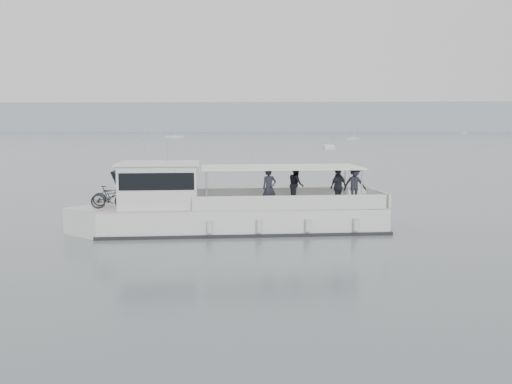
{
  "coord_description": "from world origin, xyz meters",
  "views": [
    {
      "loc": [
        4.6,
        -22.43,
        4.21
      ],
      "look_at": [
        3.61,
        0.58,
        1.6
      ],
      "focal_mm": 40.0,
      "sensor_mm": 36.0,
      "label": 1
    }
  ],
  "objects": [
    {
      "name": "ground",
      "position": [
        0.0,
        0.0,
        0.0
      ],
      "size": [
        1400.0,
        1400.0,
        0.0
      ],
      "primitive_type": "plane",
      "color": "#515C5F",
      "rests_on": "ground"
    },
    {
      "name": "headland",
      "position": [
        0.0,
        560.0,
        14.0
      ],
      "size": [
        1400.0,
        90.0,
        28.0
      ],
      "primitive_type": "cube",
      "color": "#939EA8",
      "rests_on": "ground"
    },
    {
      "name": "tour_boat",
      "position": [
        1.99,
        0.42,
        0.89
      ],
      "size": [
        13.07,
        4.69,
        5.43
      ],
      "rotation": [
        0.0,
        0.0,
        0.14
      ],
      "color": "silver",
      "rests_on": "ground"
    },
    {
      "name": "moored_fleet",
      "position": [
        -1.3,
        188.75,
        0.36
      ],
      "size": [
        466.33,
        346.68,
        9.38
      ],
      "color": "silver",
      "rests_on": "ground"
    }
  ]
}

